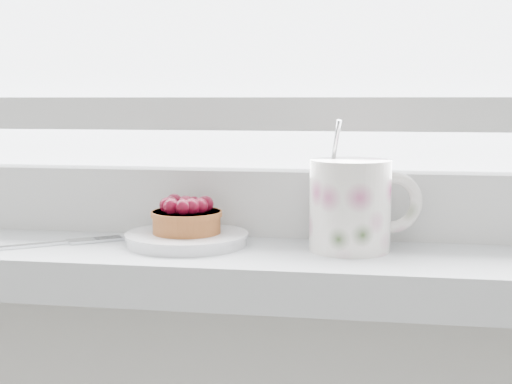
% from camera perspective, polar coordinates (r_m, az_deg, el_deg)
% --- Properties ---
extents(saucer, '(0.12, 0.12, 0.01)m').
position_cam_1_polar(saucer, '(0.72, -5.55, -3.74)').
color(saucer, silver).
rests_on(saucer, windowsill).
extents(raspberry_tart, '(0.07, 0.07, 0.04)m').
position_cam_1_polar(raspberry_tart, '(0.72, -5.59, -1.93)').
color(raspberry_tart, brown).
rests_on(raspberry_tart, saucer).
extents(floral_mug, '(0.12, 0.10, 0.13)m').
position_cam_1_polar(floral_mug, '(0.69, 7.77, -0.90)').
color(floral_mug, white).
rests_on(floral_mug, windowsill).
extents(fork, '(0.15, 0.12, 0.00)m').
position_cam_1_polar(fork, '(0.74, -17.24, -4.07)').
color(fork, silver).
rests_on(fork, windowsill).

